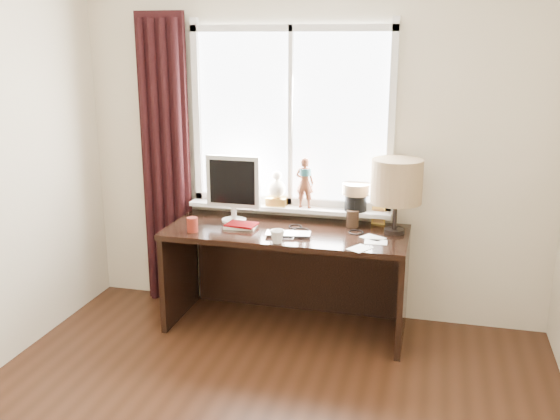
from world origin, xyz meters
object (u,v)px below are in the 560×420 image
(mug, at_px, (277,236))
(table_lamp, at_px, (397,182))
(laptop, at_px, (289,234))
(desk, at_px, (289,258))
(monitor, at_px, (233,185))
(red_cup, at_px, (192,225))

(mug, bearing_deg, table_lamp, 29.28)
(mug, bearing_deg, laptop, 77.08)
(mug, relative_size, table_lamp, 0.18)
(mug, relative_size, desk, 0.06)
(mug, height_order, monitor, monitor)
(mug, bearing_deg, monitor, 136.83)
(red_cup, relative_size, monitor, 0.21)
(red_cup, bearing_deg, mug, -8.44)
(red_cup, bearing_deg, laptop, 5.96)
(desk, bearing_deg, laptop, -78.21)
(monitor, xyz_separation_m, table_lamp, (1.17, 0.00, 0.09))
(mug, xyz_separation_m, red_cup, (-0.64, 0.09, 0.00))
(desk, height_order, monitor, monitor)
(monitor, height_order, table_lamp, table_lamp)
(mug, xyz_separation_m, desk, (-0.01, 0.40, -0.29))
(mug, xyz_separation_m, table_lamp, (0.73, 0.41, 0.32))
(laptop, relative_size, table_lamp, 0.59)
(red_cup, height_order, desk, red_cup)
(monitor, bearing_deg, mug, -43.17)
(table_lamp, bearing_deg, mug, -150.72)
(laptop, bearing_deg, red_cup, 178.33)
(monitor, distance_m, table_lamp, 1.17)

